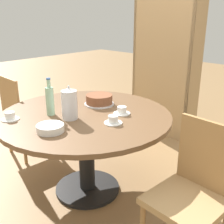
# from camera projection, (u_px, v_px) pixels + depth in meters

# --- Properties ---
(ground_plane) EXTENTS (14.00, 14.00, 0.00)m
(ground_plane) POSITION_uv_depth(u_px,v_px,m) (88.00, 189.00, 2.50)
(ground_plane) COLOR #937047
(dining_table) EXTENTS (1.39, 1.39, 0.72)m
(dining_table) POSITION_uv_depth(u_px,v_px,m) (86.00, 129.00, 2.31)
(dining_table) COLOR black
(dining_table) RESTS_ON ground_plane
(chair_a) EXTENTS (0.44, 0.44, 0.89)m
(chair_a) POSITION_uv_depth(u_px,v_px,m) (24.00, 114.00, 2.98)
(chair_a) COLOR #A87A47
(chair_a) RESTS_ON ground_plane
(chair_b) EXTENTS (0.45, 0.45, 0.89)m
(chair_b) POSITION_uv_depth(u_px,v_px,m) (193.00, 190.00, 1.71)
(chair_b) COLOR #A87A47
(chair_b) RESTS_ON ground_plane
(bookshelf) EXTENTS (0.82, 0.28, 1.70)m
(bookshelf) POSITION_uv_depth(u_px,v_px,m) (165.00, 67.00, 3.46)
(bookshelf) COLOR tan
(bookshelf) RESTS_ON ground_plane
(coffee_pot) EXTENTS (0.12, 0.12, 0.26)m
(coffee_pot) POSITION_uv_depth(u_px,v_px,m) (69.00, 104.00, 2.12)
(coffee_pot) COLOR silver
(coffee_pot) RESTS_ON dining_table
(water_bottle) EXTENTS (0.06, 0.06, 0.30)m
(water_bottle) POSITION_uv_depth(u_px,v_px,m) (50.00, 100.00, 2.20)
(water_bottle) COLOR #99C6A3
(water_bottle) RESTS_ON dining_table
(cake_main) EXTENTS (0.26, 0.26, 0.09)m
(cake_main) POSITION_uv_depth(u_px,v_px,m) (99.00, 100.00, 2.47)
(cake_main) COLOR silver
(cake_main) RESTS_ON dining_table
(cup_a) EXTENTS (0.14, 0.14, 0.06)m
(cup_a) POSITION_uv_depth(u_px,v_px,m) (122.00, 111.00, 2.25)
(cup_a) COLOR white
(cup_a) RESTS_ON dining_table
(cup_b) EXTENTS (0.14, 0.14, 0.06)m
(cup_b) POSITION_uv_depth(u_px,v_px,m) (113.00, 120.00, 2.06)
(cup_b) COLOR white
(cup_b) RESTS_ON dining_table
(cup_c) EXTENTS (0.14, 0.14, 0.06)m
(cup_c) POSITION_uv_depth(u_px,v_px,m) (10.00, 117.00, 2.13)
(cup_c) COLOR white
(cup_c) RESTS_ON dining_table
(plate_stack) EXTENTS (0.19, 0.19, 0.05)m
(plate_stack) POSITION_uv_depth(u_px,v_px,m) (50.00, 128.00, 1.92)
(plate_stack) COLOR white
(plate_stack) RESTS_ON dining_table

